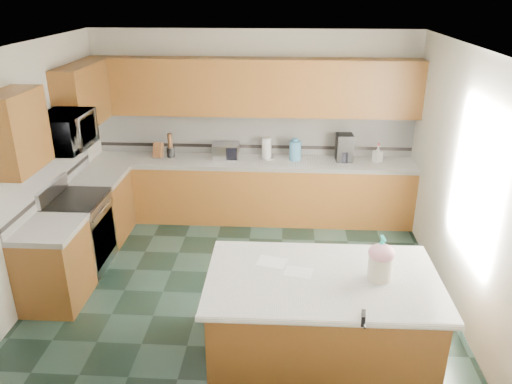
{
  "coord_description": "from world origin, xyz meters",
  "views": [
    {
      "loc": [
        0.46,
        -4.75,
        3.26
      ],
      "look_at": [
        0.15,
        0.35,
        1.12
      ],
      "focal_mm": 35.0,
      "sensor_mm": 36.0,
      "label": 1
    }
  ],
  "objects_px": {
    "island_base": "(320,323)",
    "island_top": "(323,280)",
    "toaster_oven": "(226,151)",
    "knife_block": "(158,150)",
    "coffee_maker": "(344,147)",
    "treat_jar": "(380,268)",
    "soap_bottle_island": "(381,256)"
  },
  "relations": [
    {
      "from": "island_top",
      "to": "treat_jar",
      "type": "height_order",
      "value": "treat_jar"
    },
    {
      "from": "treat_jar",
      "to": "knife_block",
      "type": "bearing_deg",
      "value": 111.46
    },
    {
      "from": "coffee_maker",
      "to": "treat_jar",
      "type": "bearing_deg",
      "value": -92.89
    },
    {
      "from": "island_base",
      "to": "island_top",
      "type": "height_order",
      "value": "island_top"
    },
    {
      "from": "island_base",
      "to": "island_top",
      "type": "bearing_deg",
      "value": 0.0
    },
    {
      "from": "soap_bottle_island",
      "to": "toaster_oven",
      "type": "relative_size",
      "value": 0.99
    },
    {
      "from": "treat_jar",
      "to": "coffee_maker",
      "type": "height_order",
      "value": "coffee_maker"
    },
    {
      "from": "island_top",
      "to": "knife_block",
      "type": "relative_size",
      "value": 9.08
    },
    {
      "from": "soap_bottle_island",
      "to": "treat_jar",
      "type": "bearing_deg",
      "value": -103.23
    },
    {
      "from": "toaster_oven",
      "to": "island_base",
      "type": "bearing_deg",
      "value": -73.45
    },
    {
      "from": "island_base",
      "to": "coffee_maker",
      "type": "distance_m",
      "value": 3.22
    },
    {
      "from": "island_base",
      "to": "treat_jar",
      "type": "xyz_separation_m",
      "value": [
        0.48,
        0.0,
        0.6
      ]
    },
    {
      "from": "island_base",
      "to": "knife_block",
      "type": "height_order",
      "value": "knife_block"
    },
    {
      "from": "treat_jar",
      "to": "soap_bottle_island",
      "type": "height_order",
      "value": "soap_bottle_island"
    },
    {
      "from": "soap_bottle_island",
      "to": "island_top",
      "type": "bearing_deg",
      "value": 179.25
    },
    {
      "from": "soap_bottle_island",
      "to": "coffee_maker",
      "type": "relative_size",
      "value": 0.99
    },
    {
      "from": "knife_block",
      "to": "coffee_maker",
      "type": "relative_size",
      "value": 0.58
    },
    {
      "from": "island_base",
      "to": "coffee_maker",
      "type": "relative_size",
      "value": 4.99
    },
    {
      "from": "island_top",
      "to": "treat_jar",
      "type": "xyz_separation_m",
      "value": [
        0.48,
        0.0,
        0.14
      ]
    },
    {
      "from": "island_top",
      "to": "soap_bottle_island",
      "type": "bearing_deg",
      "value": 5.16
    },
    {
      "from": "island_base",
      "to": "island_top",
      "type": "xyz_separation_m",
      "value": [
        0.0,
        0.0,
        0.46
      ]
    },
    {
      "from": "island_base",
      "to": "soap_bottle_island",
      "type": "bearing_deg",
      "value": 5.16
    },
    {
      "from": "toaster_oven",
      "to": "treat_jar",
      "type": "bearing_deg",
      "value": -66.13
    },
    {
      "from": "knife_block",
      "to": "toaster_oven",
      "type": "height_order",
      "value": "knife_block"
    },
    {
      "from": "island_base",
      "to": "treat_jar",
      "type": "height_order",
      "value": "treat_jar"
    },
    {
      "from": "knife_block",
      "to": "coffee_maker",
      "type": "height_order",
      "value": "coffee_maker"
    },
    {
      "from": "island_base",
      "to": "coffee_maker",
      "type": "xyz_separation_m",
      "value": [
        0.49,
        3.11,
        0.68
      ]
    },
    {
      "from": "toaster_oven",
      "to": "island_top",
      "type": "bearing_deg",
      "value": -73.45
    },
    {
      "from": "treat_jar",
      "to": "island_top",
      "type": "bearing_deg",
      "value": 160.79
    },
    {
      "from": "island_base",
      "to": "island_top",
      "type": "distance_m",
      "value": 0.46
    },
    {
      "from": "soap_bottle_island",
      "to": "toaster_oven",
      "type": "height_order",
      "value": "soap_bottle_island"
    },
    {
      "from": "island_base",
      "to": "toaster_oven",
      "type": "height_order",
      "value": "toaster_oven"
    }
  ]
}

